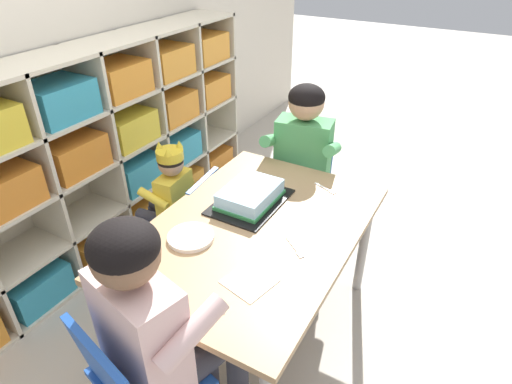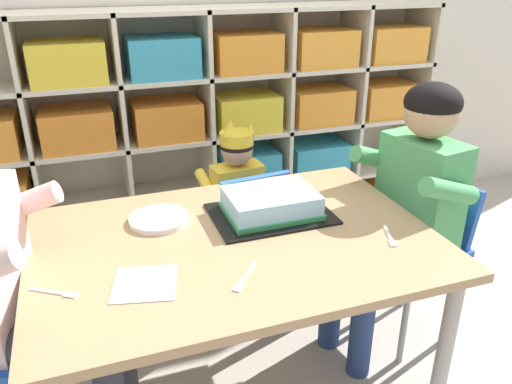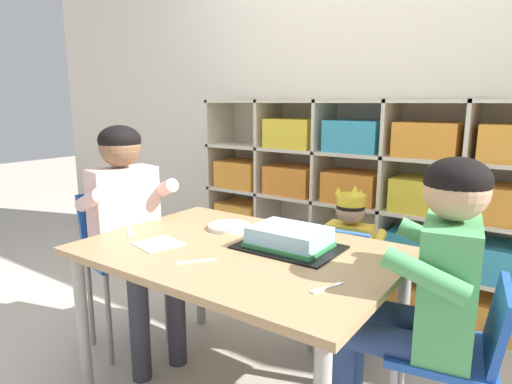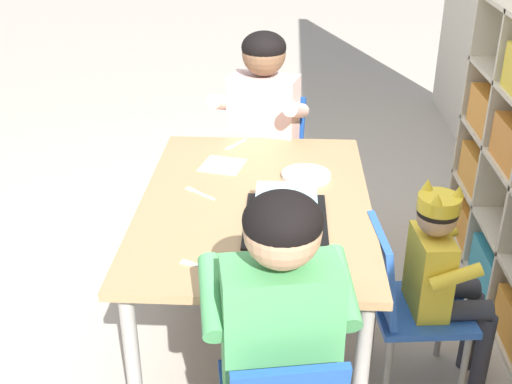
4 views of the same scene
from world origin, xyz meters
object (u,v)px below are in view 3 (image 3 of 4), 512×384
object	(u,v)px
fork_beside_plate_stack	(325,288)
activity_table	(240,264)
fork_by_napkin	(130,233)
paper_plate_stack	(230,227)
classroom_chair_adult_side	(121,249)
classroom_chair_blue	(343,281)
adult_helper_seated	(129,214)
child_with_crown	(351,248)
guest_at_table_side	(427,280)
fork_near_child_seat	(194,261)
birthday_cake_on_tray	(289,239)
classroom_chair_guest_side	(458,353)

from	to	relation	value
fork_beside_plate_stack	activity_table	bearing A→B (deg)	91.45
fork_by_napkin	paper_plate_stack	bearing A→B (deg)	-102.57
classroom_chair_adult_side	fork_beside_plate_stack	world-z (taller)	classroom_chair_adult_side
classroom_chair_blue	adult_helper_seated	xyz separation A→B (m)	(-0.83, -0.55, 0.32)
fork_by_napkin	child_with_crown	bearing A→B (deg)	-99.38
paper_plate_stack	classroom_chair_blue	bearing A→B (deg)	40.95
guest_at_table_side	fork_near_child_seat	world-z (taller)	guest_at_table_side
paper_plate_stack	guest_at_table_side	bearing A→B (deg)	-6.02
child_with_crown	adult_helper_seated	size ratio (longest dim) A/B	0.74
child_with_crown	birthday_cake_on_tray	distance (m)	0.56
activity_table	adult_helper_seated	xyz separation A→B (m)	(-0.62, -0.02, 0.11)
birthday_cake_on_tray	paper_plate_stack	distance (m)	0.36
classroom_chair_adult_side	guest_at_table_side	size ratio (longest dim) A/B	0.74
activity_table	guest_at_table_side	xyz separation A→B (m)	(0.67, 0.09, 0.07)
adult_helper_seated	classroom_chair_adult_side	bearing A→B (deg)	90.00
child_with_crown	classroom_chair_guest_side	distance (m)	0.80
activity_table	classroom_chair_guest_side	bearing A→B (deg)	8.16
paper_plate_stack	fork_by_napkin	world-z (taller)	paper_plate_stack
classroom_chair_guest_side	fork_beside_plate_stack	bearing A→B (deg)	-62.18
adult_helper_seated	guest_at_table_side	xyz separation A→B (m)	(1.30, 0.11, -0.04)
paper_plate_stack	fork_by_napkin	xyz separation A→B (m)	(-0.31, -0.30, -0.01)
classroom_chair_blue	adult_helper_seated	distance (m)	1.04
activity_table	adult_helper_seated	distance (m)	0.63
fork_by_napkin	fork_beside_plate_stack	bearing A→B (deg)	-148.96
classroom_chair_adult_side	child_with_crown	bearing A→B (deg)	-41.55
activity_table	birthday_cake_on_tray	size ratio (longest dim) A/B	3.10
guest_at_table_side	paper_plate_stack	world-z (taller)	guest_at_table_side
classroom_chair_adult_side	guest_at_table_side	distance (m)	1.42
classroom_chair_guest_side	guest_at_table_side	distance (m)	0.25
child_with_crown	classroom_chair_guest_side	bearing A→B (deg)	132.20
fork_by_napkin	fork_beside_plate_stack	distance (m)	0.95
classroom_chair_adult_side	fork_near_child_seat	xyz separation A→B (m)	(0.69, -0.22, 0.16)
classroom_chair_guest_side	guest_at_table_side	size ratio (longest dim) A/B	0.63
classroom_chair_blue	fork_near_child_seat	xyz separation A→B (m)	(-0.24, -0.74, 0.27)
birthday_cake_on_tray	activity_table	bearing A→B (deg)	-144.66
classroom_chair_blue	fork_beside_plate_stack	size ratio (longest dim) A/B	5.09
classroom_chair_adult_side	fork_near_child_seat	bearing A→B (deg)	-93.61
fork_near_child_seat	fork_by_napkin	size ratio (longest dim) A/B	1.00
fork_beside_plate_stack	birthday_cake_on_tray	bearing A→B (deg)	67.70
activity_table	birthday_cake_on_tray	bearing A→B (deg)	35.34
classroom_chair_adult_side	adult_helper_seated	world-z (taller)	adult_helper_seated
classroom_chair_blue	adult_helper_seated	world-z (taller)	adult_helper_seated
child_with_crown	classroom_chair_guest_side	world-z (taller)	child_with_crown
classroom_chair_blue	classroom_chair_adult_side	distance (m)	1.08
fork_by_napkin	fork_beside_plate_stack	world-z (taller)	same
classroom_chair_guest_side	guest_at_table_side	xyz separation A→B (m)	(-0.11, -0.02, 0.23)
birthday_cake_on_tray	fork_beside_plate_stack	world-z (taller)	birthday_cake_on_tray
classroom_chair_guest_side	fork_by_napkin	xyz separation A→B (m)	(-1.29, -0.23, 0.23)
fork_near_child_seat	fork_beside_plate_stack	xyz separation A→B (m)	(0.48, 0.06, 0.00)
activity_table	fork_near_child_seat	world-z (taller)	fork_near_child_seat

